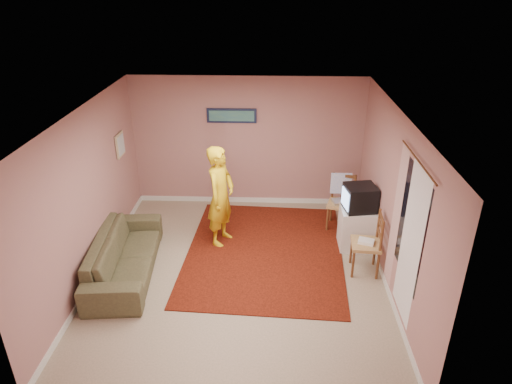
{
  "coord_description": "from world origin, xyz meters",
  "views": [
    {
      "loc": [
        0.49,
        -5.95,
        4.32
      ],
      "look_at": [
        0.24,
        0.6,
        1.15
      ],
      "focal_mm": 32.0,
      "sensor_mm": 36.0,
      "label": 1
    }
  ],
  "objects_px": {
    "crt_tv": "(360,198)",
    "chair_b": "(367,237)",
    "tv_cabinet": "(357,228)",
    "chair_a": "(341,198)",
    "sofa": "(125,255)",
    "person": "(221,196)"
  },
  "relations": [
    {
      "from": "crt_tv",
      "to": "chair_a",
      "type": "distance_m",
      "value": 0.74
    },
    {
      "from": "chair_b",
      "to": "tv_cabinet",
      "type": "bearing_deg",
      "value": -174.23
    },
    {
      "from": "person",
      "to": "sofa",
      "type": "bearing_deg",
      "value": 144.94
    },
    {
      "from": "sofa",
      "to": "tv_cabinet",
      "type": "bearing_deg",
      "value": -81.82
    },
    {
      "from": "chair_a",
      "to": "sofa",
      "type": "xyz_separation_m",
      "value": [
        -3.55,
        -1.54,
        -0.3
      ]
    },
    {
      "from": "crt_tv",
      "to": "chair_b",
      "type": "distance_m",
      "value": 0.78
    },
    {
      "from": "tv_cabinet",
      "to": "crt_tv",
      "type": "distance_m",
      "value": 0.58
    },
    {
      "from": "chair_b",
      "to": "chair_a",
      "type": "bearing_deg",
      "value": -166.69
    },
    {
      "from": "sofa",
      "to": "chair_a",
      "type": "bearing_deg",
      "value": -71.85
    },
    {
      "from": "crt_tv",
      "to": "sofa",
      "type": "xyz_separation_m",
      "value": [
        -3.75,
        -0.9,
        -0.62
      ]
    },
    {
      "from": "crt_tv",
      "to": "sofa",
      "type": "relative_size",
      "value": 0.25
    },
    {
      "from": "tv_cabinet",
      "to": "person",
      "type": "xyz_separation_m",
      "value": [
        -2.33,
        0.09,
        0.52
      ]
    },
    {
      "from": "crt_tv",
      "to": "person",
      "type": "bearing_deg",
      "value": 168.33
    },
    {
      "from": "chair_a",
      "to": "sofa",
      "type": "bearing_deg",
      "value": -140.22
    },
    {
      "from": "tv_cabinet",
      "to": "crt_tv",
      "type": "height_order",
      "value": "crt_tv"
    },
    {
      "from": "crt_tv",
      "to": "chair_a",
      "type": "relative_size",
      "value": 0.99
    },
    {
      "from": "crt_tv",
      "to": "sofa",
      "type": "distance_m",
      "value": 3.9
    },
    {
      "from": "crt_tv",
      "to": "chair_a",
      "type": "height_order",
      "value": "crt_tv"
    },
    {
      "from": "chair_a",
      "to": "sofa",
      "type": "relative_size",
      "value": 0.26
    },
    {
      "from": "sofa",
      "to": "person",
      "type": "xyz_separation_m",
      "value": [
        1.42,
        0.99,
        0.57
      ]
    },
    {
      "from": "tv_cabinet",
      "to": "crt_tv",
      "type": "bearing_deg",
      "value": -170.48
    },
    {
      "from": "sofa",
      "to": "person",
      "type": "bearing_deg",
      "value": -60.6
    }
  ]
}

